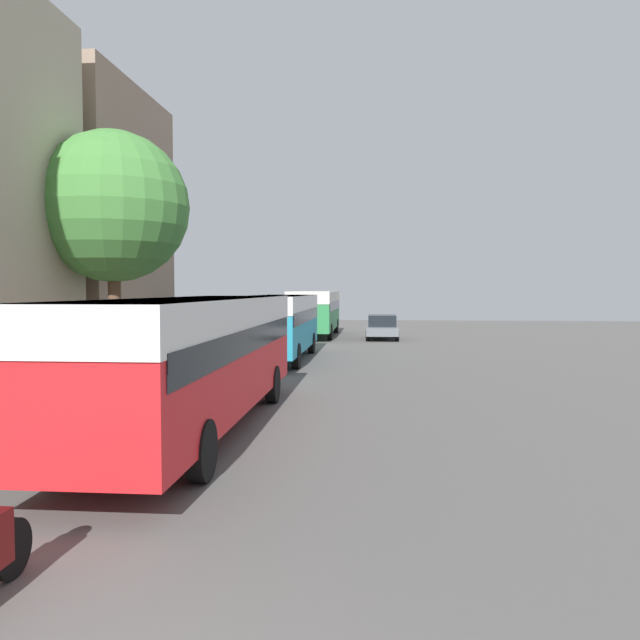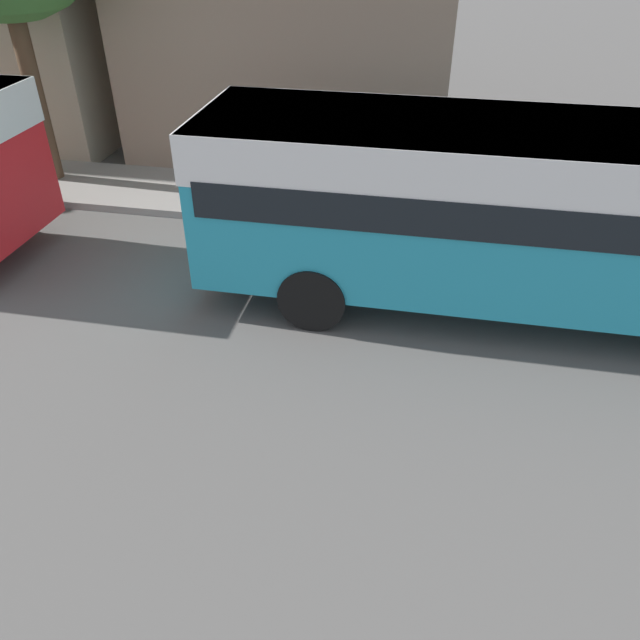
# 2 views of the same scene
# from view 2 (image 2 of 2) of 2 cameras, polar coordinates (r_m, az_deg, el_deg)

# --- Properties ---
(bus_following) EXTENTS (2.55, 9.55, 2.81)m
(bus_following) POSITION_cam_2_polar(r_m,az_deg,el_deg) (9.39, 18.96, 10.64)
(bus_following) COLOR teal
(bus_following) RESTS_ON ground_plane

